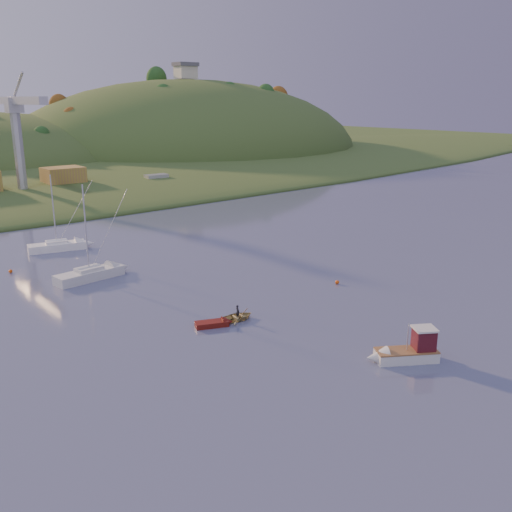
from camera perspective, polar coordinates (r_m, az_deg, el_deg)
hill_right at (r=247.02m, az=-6.80°, el=10.20°), size 150.00×130.00×60.00m
hilltop_house at (r=246.26m, az=-7.06°, el=17.96°), size 9.00×7.00×6.45m
wharf at (r=141.94m, az=-21.30°, el=5.87°), size 42.00×16.00×2.40m
shed_east at (r=146.04m, az=-18.71°, el=7.63°), size 9.00×7.00×4.00m
dock_crane at (r=136.10m, az=-22.68°, el=12.16°), size 3.20×28.00×20.30m
fishing_boat at (r=52.28m, az=14.40°, el=-9.25°), size 6.41×5.05×4.04m
sailboat_near at (r=75.67m, az=-16.32°, el=-1.71°), size 9.04×3.60×12.22m
sailboat_far at (r=91.72m, az=-19.29°, el=0.99°), size 8.66×4.37×11.53m
canoe at (r=59.76m, az=-1.85°, el=-6.10°), size 3.73×2.82×0.73m
paddler at (r=59.64m, az=-1.85°, el=-5.79°), size 0.38×0.54×1.41m
red_tender at (r=58.50m, az=-3.72°, el=-6.70°), size 4.12×2.72×1.33m
work_vessel at (r=150.47m, az=-9.90°, el=7.20°), size 13.73×5.53×3.47m
buoy_1 at (r=71.73m, az=8.12°, el=-2.61°), size 0.50×0.50×0.50m
buoy_3 at (r=82.18m, az=-23.35°, el=-1.41°), size 0.50×0.50×0.50m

